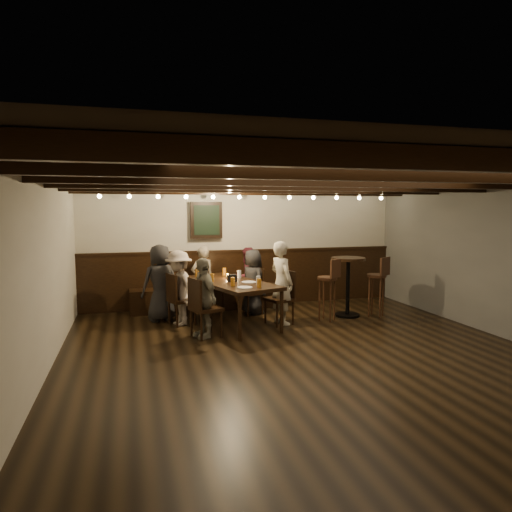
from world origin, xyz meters
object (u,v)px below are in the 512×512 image
object	(u,v)px
person_bench_centre	(202,280)
high_top_table	(348,278)
chair_right_far	(280,308)
person_bench_right	(247,278)
person_left_far	(203,298)
chair_left_near	(181,309)
chair_right_near	(251,300)
dining_table	(230,285)
person_right_near	(253,282)
bar_stool_left	(327,298)
bar_stool_right	(376,294)
person_bench_left	(160,283)
person_right_far	(282,283)
chair_left_far	(205,319)
person_left_near	(179,288)

from	to	relation	value
person_bench_centre	high_top_table	bearing A→B (deg)	140.35
chair_right_far	high_top_table	world-z (taller)	high_top_table
person_bench_right	person_left_far	world-z (taller)	person_left_far
chair_left_near	person_bench_right	world-z (taller)	person_bench_right
chair_right_near	high_top_table	distance (m)	1.84
chair_left_near	person_left_far	distance (m)	0.97
dining_table	high_top_table	size ratio (longest dim) A/B	2.00
person_right_near	chair_left_near	bearing A→B (deg)	90.00
person_bench_centre	person_right_near	size ratio (longest dim) A/B	1.04
bar_stool_left	person_left_far	bearing A→B (deg)	158.27
person_bench_centre	chair_right_far	bearing A→B (deg)	115.62
chair_right_near	bar_stool_left	bearing A→B (deg)	-144.48
chair_right_near	person_bench_centre	world-z (taller)	person_bench_centre
bar_stool_left	bar_stool_right	world-z (taller)	same
person_bench_right	bar_stool_left	xyz separation A→B (m)	(1.13, -1.34, -0.20)
chair_left_near	person_bench_left	world-z (taller)	person_bench_left
person_right_far	high_top_table	world-z (taller)	person_right_far
chair_left_far	person_bench_left	distance (m)	1.42
person_bench_left	person_right_near	bearing A→B (deg)	164.74
dining_table	chair_left_far	distance (m)	0.94
dining_table	bar_stool_left	bearing A→B (deg)	-24.96
person_left_far	high_top_table	bearing A→B (deg)	85.29
dining_table	bar_stool_right	bearing A→B (deg)	-21.41
bar_stool_left	chair_right_near	bearing A→B (deg)	110.58
chair_right_far	bar_stool_left	size ratio (longest dim) A/B	0.83
person_bench_left	bar_stool_right	size ratio (longest dim) A/B	1.23
person_right_far	chair_right_far	bearing A→B (deg)	90.00
dining_table	person_bench_left	size ratio (longest dim) A/B	1.60
person_bench_centre	chair_left_far	bearing A→B (deg)	64.37
chair_left_near	bar_stool_left	world-z (taller)	bar_stool_left
person_left_far	chair_left_far	bearing A→B (deg)	90.00
person_left_near	bar_stool_left	xyz separation A→B (m)	(2.56, -0.40, -0.23)
person_bench_left	person_bench_centre	bearing A→B (deg)	-170.54
chair_left_far	person_right_near	size ratio (longest dim) A/B	0.76
bar_stool_left	person_bench_left	bearing A→B (deg)	131.58
person_left_near	high_top_table	xyz separation A→B (m)	(3.05, -0.19, 0.08)
person_bench_left	high_top_table	xyz separation A→B (m)	(3.34, -0.57, 0.04)
dining_table	chair_right_near	world-z (taller)	chair_right_near
chair_left_far	bar_stool_right	world-z (taller)	bar_stool_right
chair_right_near	person_right_far	bearing A→B (deg)	-177.97
person_right_far	bar_stool_right	size ratio (longest dim) A/B	1.29
chair_left_far	person_left_near	xyz separation A→B (m)	(-0.31, 0.85, 0.36)
chair_left_near	chair_left_far	bearing A→B (deg)	-0.06
chair_right_far	person_right_near	world-z (taller)	person_right_near
person_right_far	chair_left_far	bearing A→B (deg)	90.00
person_bench_right	chair_left_far	bearing A→B (deg)	39.81
person_left_near	person_left_far	xyz separation A→B (m)	(0.28, -0.86, -0.02)
person_bench_centre	high_top_table	world-z (taller)	person_bench_centre
bar_stool_right	person_bench_left	bearing A→B (deg)	139.80
chair_left_far	person_bench_centre	xyz separation A→B (m)	(0.22, 1.65, 0.35)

